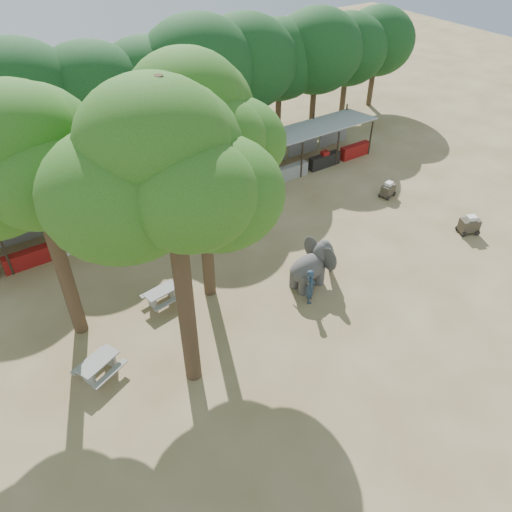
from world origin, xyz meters
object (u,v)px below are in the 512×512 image
cart_front (469,225)px  picnic_table_near (99,366)px  picnic_table_far (162,295)px  yard_tree_left (25,162)px  handler (310,286)px  yard_tree_back (192,124)px  yard_tree_center (163,171)px  elephant (313,265)px  cart_back (388,189)px

cart_front → picnic_table_near: bearing=-161.6°
picnic_table_near → picnic_table_far: picnic_table_near is taller
yard_tree_left → picnic_table_far: 8.64m
picnic_table_far → handler: bearing=-41.0°
yard_tree_back → picnic_table_far: yard_tree_back is taller
yard_tree_center → cart_front: yard_tree_center is taller
cart_front → yard_tree_center: bearing=-156.3°
yard_tree_center → yard_tree_left: bearing=121.0°
elephant → picnic_table_near: (-10.70, 0.18, -0.54)m
elephant → cart_front: bearing=-14.7°
picnic_table_near → cart_front: size_ratio=1.60×
picnic_table_near → handler: bearing=-30.6°
yard_tree_back → cart_back: size_ratio=9.94×
yard_tree_left → yard_tree_back: 6.09m
yard_tree_center → yard_tree_back: size_ratio=1.06×
yard_tree_back → picnic_table_far: bearing=169.9°
yard_tree_left → cart_front: 22.54m
picnic_table_near → elephant: bearing=-24.4°
yard_tree_back → handler: yard_tree_back is taller
picnic_table_far → picnic_table_near: bearing=-156.0°
elephant → cart_front: elephant is taller
picnic_table_far → cart_back: 15.89m
yard_tree_back → picnic_table_far: 8.31m
yard_tree_left → handler: yard_tree_left is taller
yard_tree_left → picnic_table_far: size_ratio=6.28×
picnic_table_near → picnic_table_far: (3.89, 2.50, -0.04)m
yard_tree_left → yard_tree_back: (6.00, -1.00, 0.34)m
picnic_table_near → cart_back: bearing=-13.1°
picnic_table_far → cart_front: bearing=-22.7°
elephant → handler: (-0.95, -1.03, -0.17)m
yard_tree_left → elephant: yard_tree_left is taller
yard_tree_left → yard_tree_center: size_ratio=0.92×
picnic_table_near → cart_front: 20.72m
picnic_table_far → cart_front: cart_front is taller
yard_tree_left → elephant: size_ratio=3.81×
cart_back → handler: bearing=-167.6°
picnic_table_near → picnic_table_far: 4.62m
yard_tree_left → cart_front: size_ratio=8.24×
elephant → picnic_table_near: bearing=173.0°
picnic_table_near → cart_front: cart_front is taller
yard_tree_center → yard_tree_back: bearing=53.1°
yard_tree_center → elephant: size_ratio=4.16×
handler → cart_back: bearing=-28.5°
yard_tree_back → yard_tree_center: bearing=-126.9°
yard_tree_back → elephant: (4.70, -2.30, -7.45)m
yard_tree_back → elephant: bearing=-26.0°
picnic_table_near → yard_tree_back: bearing=-4.0°
cart_front → cart_back: cart_front is taller
yard_tree_center → picnic_table_far: (0.89, 4.37, -8.70)m
elephant → handler: bearing=-138.6°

